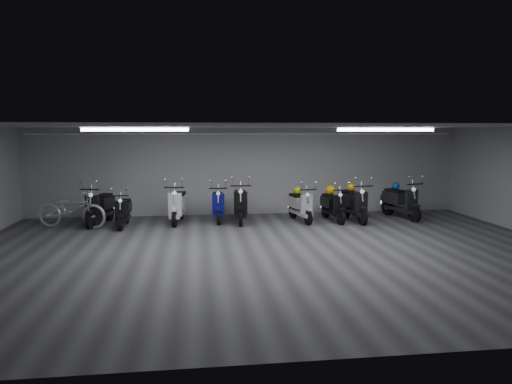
{
  "coord_description": "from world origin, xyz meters",
  "views": [
    {
      "loc": [
        -1.64,
        -10.15,
        2.71
      ],
      "look_at": [
        -0.02,
        2.5,
        1.05
      ],
      "focal_mm": 33.01,
      "sensor_mm": 36.0,
      "label": 1
    }
  ],
  "objects": [
    {
      "name": "scooter_7",
      "position": [
        2.43,
        3.4,
        0.63
      ],
      "size": [
        0.78,
        1.76,
        1.26
      ],
      "primitive_type": null,
      "rotation": [
        0.0,
        0.0,
        0.13
      ],
      "color": "black",
      "rests_on": "floor"
    },
    {
      "name": "scooter_0",
      "position": [
        -4.43,
        3.75,
        0.69
      ],
      "size": [
        1.03,
        1.94,
        1.38
      ],
      "primitive_type": null,
      "rotation": [
        0.0,
        0.0,
        -0.24
      ],
      "color": "black",
      "rests_on": "floor"
    },
    {
      "name": "floor",
      "position": [
        0.0,
        0.0,
        -0.01
      ],
      "size": [
        14.0,
        10.0,
        0.01
      ],
      "primitive_type": "cube",
      "color": "#3C3C3E",
      "rests_on": "ground"
    },
    {
      "name": "scooter_2",
      "position": [
        -2.19,
        3.73,
        0.7
      ],
      "size": [
        0.85,
        1.95,
        1.41
      ],
      "primitive_type": null,
      "rotation": [
        0.0,
        0.0,
        -0.12
      ],
      "color": "silver",
      "rests_on": "floor"
    },
    {
      "name": "ceiling",
      "position": [
        0.0,
        0.0,
        2.8
      ],
      "size": [
        14.0,
        10.0,
        0.01
      ],
      "primitive_type": "cube",
      "color": "gray",
      "rests_on": "ground"
    },
    {
      "name": "helmet_3",
      "position": [
        2.4,
        3.64,
        0.93
      ],
      "size": [
        0.29,
        0.29,
        0.29
      ],
      "primitive_type": "sphere",
      "color": "#CD990C",
      "rests_on": "scooter_7"
    },
    {
      "name": "scooter_5",
      "position": [
        -0.35,
        3.66,
        0.72
      ],
      "size": [
        0.79,
        1.98,
        1.45
      ],
      "primitive_type": null,
      "rotation": [
        0.0,
        0.0,
        -0.07
      ],
      "color": "black",
      "rests_on": "floor"
    },
    {
      "name": "conduit",
      "position": [
        0.0,
        4.92,
        2.62
      ],
      "size": [
        13.6,
        0.05,
        0.05
      ],
      "primitive_type": "cylinder",
      "rotation": [
        0.0,
        1.57,
        0.0
      ],
      "color": "white",
      "rests_on": "back_wall"
    },
    {
      "name": "back_wall",
      "position": [
        0.0,
        5.0,
        1.4
      ],
      "size": [
        14.0,
        0.01,
        2.8
      ],
      "primitive_type": "cube",
      "color": "#9C9C9E",
      "rests_on": "ground"
    },
    {
      "name": "scooter_6",
      "position": [
        1.45,
        3.49,
        0.64
      ],
      "size": [
        0.89,
        1.8,
        1.28
      ],
      "primitive_type": null,
      "rotation": [
        0.0,
        0.0,
        0.19
      ],
      "color": "#B0B1B4",
      "rests_on": "floor"
    },
    {
      "name": "scooter_4",
      "position": [
        -1.0,
        3.88,
        0.66
      ],
      "size": [
        0.64,
        1.79,
        1.32
      ],
      "primitive_type": null,
      "rotation": [
        0.0,
        0.0,
        -0.03
      ],
      "color": "navy",
      "rests_on": "floor"
    },
    {
      "name": "scooter_8",
      "position": [
        3.06,
        3.34,
        0.71
      ],
      "size": [
        0.77,
        1.94,
        1.41
      ],
      "primitive_type": null,
      "rotation": [
        0.0,
        0.0,
        0.07
      ],
      "color": "black",
      "rests_on": "floor"
    },
    {
      "name": "helmet_1",
      "position": [
        4.58,
        3.83,
        0.99
      ],
      "size": [
        0.23,
        0.23,
        0.23
      ],
      "primitive_type": "sphere",
      "color": "#0E46A0",
      "rests_on": "scooter_9"
    },
    {
      "name": "helmet_0",
      "position": [
        3.04,
        3.6,
        1.0
      ],
      "size": [
        0.26,
        0.26,
        0.26
      ],
      "primitive_type": "sphere",
      "color": "#C08A0B",
      "rests_on": "scooter_8"
    },
    {
      "name": "fluor_strip_left",
      "position": [
        -3.0,
        1.0,
        2.74
      ],
      "size": [
        2.4,
        0.18,
        0.08
      ],
      "primitive_type": "cube",
      "color": "white",
      "rests_on": "ceiling"
    },
    {
      "name": "fluor_strip_right",
      "position": [
        3.0,
        1.0,
        2.74
      ],
      "size": [
        2.4,
        0.18,
        0.08
      ],
      "primitive_type": "cube",
      "color": "white",
      "rests_on": "ceiling"
    },
    {
      "name": "front_wall",
      "position": [
        0.0,
        -5.0,
        1.4
      ],
      "size": [
        14.0,
        0.01,
        2.8
      ],
      "primitive_type": "cube",
      "color": "#9C9C9E",
      "rests_on": "ground"
    },
    {
      "name": "helmet_2",
      "position": [
        1.4,
        3.73,
        0.91
      ],
      "size": [
        0.24,
        0.24,
        0.24
      ],
      "primitive_type": "sphere",
      "color": "#A9BA0A",
      "rests_on": "scooter_6"
    },
    {
      "name": "bicycle",
      "position": [
        -5.13,
        3.41,
        0.65
      ],
      "size": [
        2.13,
        1.23,
        1.3
      ],
      "primitive_type": "imported",
      "rotation": [
        0.0,
        0.0,
        1.3
      ],
      "color": "silver",
      "rests_on": "floor"
    },
    {
      "name": "scooter_9",
      "position": [
        4.65,
        3.58,
        0.71
      ],
      "size": [
        1.1,
        2.01,
        1.42
      ],
      "primitive_type": null,
      "rotation": [
        0.0,
        0.0,
        0.26
      ],
      "color": "black",
      "rests_on": "floor"
    },
    {
      "name": "scooter_1",
      "position": [
        -3.7,
        3.34,
        0.6
      ],
      "size": [
        0.56,
        1.62,
        1.2
      ],
      "primitive_type": null,
      "rotation": [
        0.0,
        0.0,
        -0.01
      ],
      "color": "black",
      "rests_on": "floor"
    }
  ]
}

